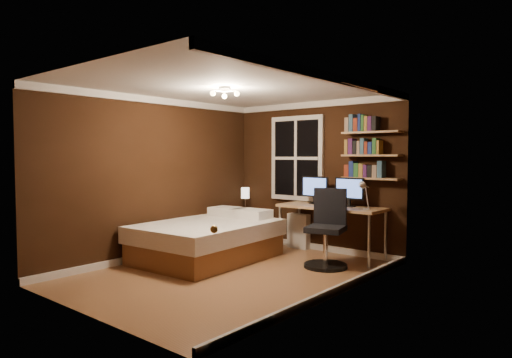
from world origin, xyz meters
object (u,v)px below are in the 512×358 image
Objects in this scene: radiator at (299,231)px; monitor_left at (315,190)px; bed at (209,240)px; desk_lamp at (365,195)px; nightstand at (245,226)px; office_chair at (327,236)px; monitor_right at (349,192)px; bedside_lamp at (245,199)px; desk at (331,210)px.

radiator is 1.22× the size of monitor_left.
bed reaches higher than radiator.
nightstand is at bearing 174.50° from desk_lamp.
nightstand is at bearing 147.23° from office_chair.
office_chair is (-0.37, -0.43, -0.58)m from desk_lamp.
nightstand is 0.96× the size of radiator.
radiator is at bearing 172.13° from monitor_right.
desk_lamp is (2.51, -0.24, 0.24)m from bedside_lamp.
desk_lamp is 0.39× the size of office_chair.
office_chair is (1.05, -0.81, 0.15)m from radiator.
desk is at bearing 4.81° from nightstand.
monitor_right is 0.43× the size of office_chair.
monitor_right is at bearing 38.19° from bed.
monitor_right is (1.62, 1.45, 0.73)m from bed.
desk_lamp reaches higher than bedside_lamp.
desk is at bearing -16.65° from radiator.
radiator is 1.64m from desk_lamp.
desk is at bearing 41.81° from bed.
desk is at bearing -162.93° from monitor_right.
bed is 1.81m from office_chair.
monitor_left is (-0.35, 0.08, 0.29)m from desk.
desk_lamp reaches higher than bed.
monitor_right is (0.28, 0.08, 0.29)m from desk.
bed is 2.44m from desk_lamp.
bedside_lamp is at bearing -172.71° from radiator.
desk_lamp is at bearing -13.44° from monitor_left.
radiator is at bearing 7.29° from bedside_lamp.
monitor_left is at bearing 118.00° from office_chair.
bedside_lamp is at bearing 106.19° from bed.
bed is 1.96m from desk.
nightstand is 1.18× the size of monitor_left.
monitor_left reaches higher than bedside_lamp.
radiator reaches higher than nightstand.
bedside_lamp is 2.54m from desk_lamp.
monitor_right reaches higher than bedside_lamp.
office_chair is at bearing -89.50° from monitor_right.
desk_lamp is at bearing 34.23° from office_chair.
monitor_right reaches higher than desk_lamp.
office_chair is (0.28, -0.59, -0.30)m from desk.
bedside_lamp reaches higher than nightstand.
office_chair is at bearing -130.41° from desk_lamp.
bedside_lamp is at bearing 0.00° from nightstand.
bedside_lamp is at bearing 177.29° from desk.
desk_lamp reaches higher than office_chair.
desk is at bearing 166.65° from desk_lamp.
nightstand is 1.92m from desk.
desk_lamp is at bearing -5.50° from bedside_lamp.
bedside_lamp is 2.16m from monitor_right.
radiator is (1.10, 0.14, 0.01)m from nightstand.
monitor_right reaches higher than office_chair.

